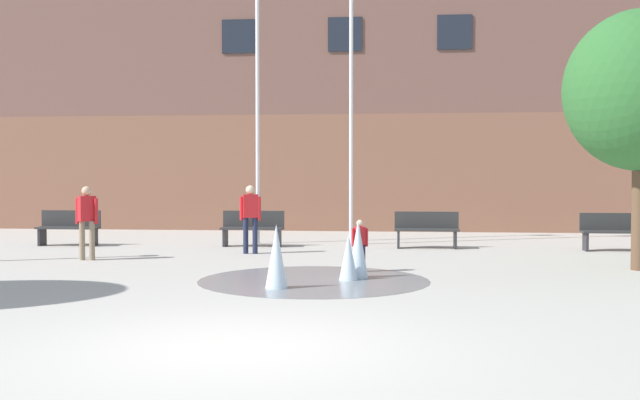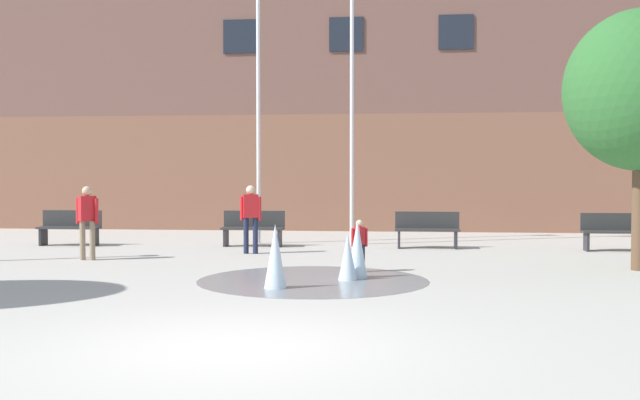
{
  "view_description": "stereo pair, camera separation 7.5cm",
  "coord_description": "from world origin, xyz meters",
  "px_view_note": "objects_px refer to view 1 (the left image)",
  "views": [
    {
      "loc": [
        1.74,
        -7.68,
        1.82
      ],
      "look_at": [
        0.09,
        8.05,
        1.3
      ],
      "focal_mm": 42.0,
      "sensor_mm": 36.0,
      "label": 1
    },
    {
      "loc": [
        1.81,
        -7.68,
        1.82
      ],
      "look_at": [
        0.09,
        8.05,
        1.3
      ],
      "focal_mm": 42.0,
      "sensor_mm": 36.0,
      "label": 2
    }
  ],
  "objects_px": {
    "child_with_pink_shirt": "(360,241)",
    "flagpole_right": "(352,84)",
    "flagpole_left": "(259,83)",
    "park_bench_under_left_flagpole": "(69,227)",
    "adult_watching": "(87,217)",
    "park_bench_far_right": "(615,231)",
    "park_bench_under_right_flagpole": "(253,228)",
    "park_bench_near_trashcan": "(427,229)",
    "adult_near_bench": "(250,214)"
  },
  "relations": [
    {
      "from": "adult_near_bench",
      "to": "park_bench_under_left_flagpole",
      "type": "bearing_deg",
      "value": 145.28
    },
    {
      "from": "park_bench_near_trashcan",
      "to": "park_bench_far_right",
      "type": "height_order",
      "value": "same"
    },
    {
      "from": "adult_near_bench",
      "to": "flagpole_right",
      "type": "xyz_separation_m",
      "value": [
        2.21,
        2.59,
        3.28
      ]
    },
    {
      "from": "park_bench_near_trashcan",
      "to": "park_bench_under_left_flagpole",
      "type": "bearing_deg",
      "value": -178.34
    },
    {
      "from": "park_bench_under_right_flagpole",
      "to": "flagpole_right",
      "type": "bearing_deg",
      "value": 17.6
    },
    {
      "from": "park_bench_under_left_flagpole",
      "to": "flagpole_right",
      "type": "height_order",
      "value": "flagpole_right"
    },
    {
      "from": "park_bench_near_trashcan",
      "to": "park_bench_far_right",
      "type": "bearing_deg",
      "value": -2.79
    },
    {
      "from": "adult_near_bench",
      "to": "park_bench_under_right_flagpole",
      "type": "bearing_deg",
      "value": 81.25
    },
    {
      "from": "child_with_pink_shirt",
      "to": "flagpole_right",
      "type": "xyz_separation_m",
      "value": [
        -0.49,
        5.63,
        3.63
      ]
    },
    {
      "from": "park_bench_under_right_flagpole",
      "to": "flagpole_right",
      "type": "relative_size",
      "value": 0.2
    },
    {
      "from": "park_bench_near_trashcan",
      "to": "adult_near_bench",
      "type": "relative_size",
      "value": 1.01
    },
    {
      "from": "flagpole_left",
      "to": "park_bench_under_left_flagpole",
      "type": "bearing_deg",
      "value": -167.22
    },
    {
      "from": "adult_near_bench",
      "to": "child_with_pink_shirt",
      "type": "bearing_deg",
      "value": -66.66
    },
    {
      "from": "park_bench_far_right",
      "to": "flagpole_right",
      "type": "bearing_deg",
      "value": 170.78
    },
    {
      "from": "park_bench_near_trashcan",
      "to": "adult_near_bench",
      "type": "height_order",
      "value": "adult_near_bench"
    },
    {
      "from": "park_bench_under_left_flagpole",
      "to": "child_with_pink_shirt",
      "type": "relative_size",
      "value": 1.62
    },
    {
      "from": "child_with_pink_shirt",
      "to": "adult_watching",
      "type": "height_order",
      "value": "adult_watching"
    },
    {
      "from": "adult_watching",
      "to": "flagpole_right",
      "type": "relative_size",
      "value": 0.2
    },
    {
      "from": "park_bench_under_right_flagpole",
      "to": "flagpole_left",
      "type": "xyz_separation_m",
      "value": [
        0.01,
        0.8,
        3.79
      ]
    },
    {
      "from": "park_bench_under_right_flagpole",
      "to": "child_with_pink_shirt",
      "type": "distance_m",
      "value": 5.69
    },
    {
      "from": "park_bench_far_right",
      "to": "child_with_pink_shirt",
      "type": "xyz_separation_m",
      "value": [
        -5.91,
        -4.59,
        0.1
      ]
    },
    {
      "from": "park_bench_under_left_flagpole",
      "to": "child_with_pink_shirt",
      "type": "xyz_separation_m",
      "value": [
        7.79,
        -4.54,
        0.1
      ]
    },
    {
      "from": "park_bench_near_trashcan",
      "to": "flagpole_right",
      "type": "distance_m",
      "value": 4.28
    },
    {
      "from": "park_bench_far_right",
      "to": "flagpole_left",
      "type": "relative_size",
      "value": 0.2
    },
    {
      "from": "park_bench_far_right",
      "to": "adult_near_bench",
      "type": "distance_m",
      "value": 8.77
    },
    {
      "from": "park_bench_under_left_flagpole",
      "to": "park_bench_far_right",
      "type": "relative_size",
      "value": 1.0
    },
    {
      "from": "adult_near_bench",
      "to": "flagpole_left",
      "type": "height_order",
      "value": "flagpole_left"
    },
    {
      "from": "adult_near_bench",
      "to": "adult_watching",
      "type": "distance_m",
      "value": 3.64
    },
    {
      "from": "flagpole_right",
      "to": "park_bench_under_left_flagpole",
      "type": "bearing_deg",
      "value": -171.51
    },
    {
      "from": "park_bench_under_right_flagpole",
      "to": "flagpole_right",
      "type": "distance_m",
      "value": 4.57
    },
    {
      "from": "park_bench_far_right",
      "to": "park_bench_under_right_flagpole",
      "type": "bearing_deg",
      "value": 178.43
    },
    {
      "from": "park_bench_under_right_flagpole",
      "to": "adult_near_bench",
      "type": "bearing_deg",
      "value": -80.45
    },
    {
      "from": "park_bench_far_right",
      "to": "adult_watching",
      "type": "xyz_separation_m",
      "value": [
        -11.84,
        -3.22,
        0.45
      ]
    },
    {
      "from": "park_bench_under_left_flagpole",
      "to": "flagpole_left",
      "type": "xyz_separation_m",
      "value": [
        4.8,
        1.09,
        3.79
      ]
    },
    {
      "from": "adult_near_bench",
      "to": "flagpole_left",
      "type": "relative_size",
      "value": 0.2
    },
    {
      "from": "adult_watching",
      "to": "flagpole_left",
      "type": "xyz_separation_m",
      "value": [
        2.94,
        4.26,
        3.33
      ]
    },
    {
      "from": "adult_watching",
      "to": "park_bench_far_right",
      "type": "bearing_deg",
      "value": -28.56
    },
    {
      "from": "park_bench_under_right_flagpole",
      "to": "child_with_pink_shirt",
      "type": "relative_size",
      "value": 1.62
    },
    {
      "from": "park_bench_under_right_flagpole",
      "to": "adult_near_bench",
      "type": "relative_size",
      "value": 1.01
    },
    {
      "from": "flagpole_right",
      "to": "flagpole_left",
      "type": "bearing_deg",
      "value": -180.0
    },
    {
      "from": "park_bench_under_left_flagpole",
      "to": "park_bench_far_right",
      "type": "distance_m",
      "value": 13.7
    },
    {
      "from": "park_bench_under_right_flagpole",
      "to": "flagpole_right",
      "type": "height_order",
      "value": "flagpole_right"
    },
    {
      "from": "park_bench_under_left_flagpole",
      "to": "park_bench_under_right_flagpole",
      "type": "height_order",
      "value": "same"
    },
    {
      "from": "child_with_pink_shirt",
      "to": "flagpole_left",
      "type": "relative_size",
      "value": 0.12
    },
    {
      "from": "park_bench_far_right",
      "to": "flagpole_right",
      "type": "distance_m",
      "value": 7.49
    },
    {
      "from": "park_bench_far_right",
      "to": "adult_watching",
      "type": "distance_m",
      "value": 12.28
    },
    {
      "from": "adult_near_bench",
      "to": "adult_watching",
      "type": "height_order",
      "value": "same"
    },
    {
      "from": "park_bench_near_trashcan",
      "to": "adult_watching",
      "type": "relative_size",
      "value": 1.01
    },
    {
      "from": "adult_near_bench",
      "to": "flagpole_left",
      "type": "bearing_deg",
      "value": 78.02
    },
    {
      "from": "park_bench_near_trashcan",
      "to": "adult_near_bench",
      "type": "distance_m",
      "value": 4.51
    }
  ]
}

